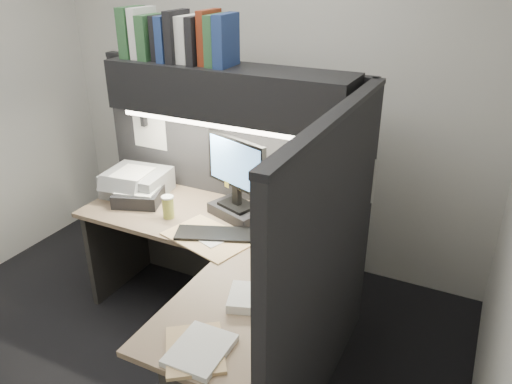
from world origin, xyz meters
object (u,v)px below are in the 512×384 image
overhead_shelf (227,92)px  printer (137,182)px  monitor (237,186)px  coffee_cup (168,208)px  telephone (304,226)px  notebook_stack (139,197)px  desk (212,322)px  keyboard (218,234)px

overhead_shelf → printer: overhead_shelf is taller
monitor → coffee_cup: bearing=-131.8°
telephone → notebook_stack: telephone is taller
desk → monitor: monitor is taller
desk → coffee_cup: bearing=141.7°
overhead_shelf → telephone: overhead_shelf is taller
desk → notebook_stack: (-0.88, 0.54, 0.33)m
overhead_shelf → keyboard: 0.85m
overhead_shelf → notebook_stack: overhead_shelf is taller
desk → notebook_stack: 1.08m
overhead_shelf → printer: (-0.68, -0.09, -0.69)m
coffee_cup → telephone: bearing=12.6°
coffee_cup → monitor: bearing=28.5°
keyboard → printer: size_ratio=1.21×
desk → telephone: 0.77m
overhead_shelf → monitor: overhead_shelf is taller
printer → coffee_cup: bearing=-33.8°
keyboard → notebook_stack: bearing=145.9°
desk → printer: printer is taller
keyboard → printer: bearing=139.4°
notebook_stack → desk: bearing=-31.5°
overhead_shelf → printer: 0.97m
overhead_shelf → printer: size_ratio=3.80×
telephone → desk: bearing=-77.1°
desk → telephone: telephone is taller
telephone → notebook_stack: size_ratio=0.80×
overhead_shelf → keyboard: bearing=-71.6°
overhead_shelf → telephone: size_ratio=6.54×
overhead_shelf → coffee_cup: (-0.28, -0.30, -0.70)m
keyboard → coffee_cup: coffee_cup is taller
desk → telephone: (0.26, 0.64, 0.33)m
keyboard → notebook_stack: 0.72m
monitor → telephone: bearing=17.5°
printer → desk: bearing=-41.0°
overhead_shelf → monitor: 0.58m
coffee_cup → printer: size_ratio=0.33×
keyboard → overhead_shelf: bearing=86.6°
coffee_cup → printer: bearing=153.4°
overhead_shelf → keyboard: (0.12, -0.37, -0.76)m
overhead_shelf → telephone: bearing=-10.9°
desk → monitor: (-0.20, 0.66, 0.50)m
desk → keyboard: keyboard is taller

